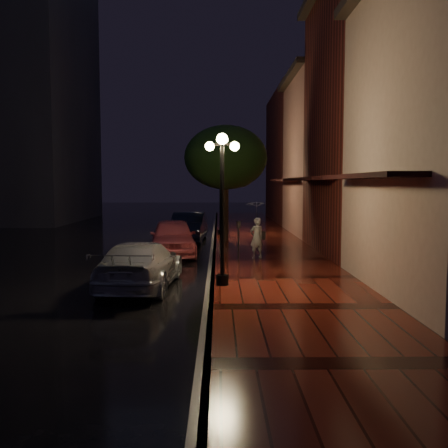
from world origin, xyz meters
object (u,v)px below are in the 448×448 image
(streetlamp_near, at_px, (222,200))
(silver_car, at_px, (141,265))
(navy_car, at_px, (189,227))
(pink_car, at_px, (173,237))
(street_tree, at_px, (226,160))
(parking_meter, at_px, (239,237))
(woman_with_umbrella, at_px, (257,221))
(streetlamp_far, at_px, (221,191))

(streetlamp_near, xyz_separation_m, silver_car, (-2.38, 0.27, -1.91))
(navy_car, bearing_deg, pink_car, -91.26)
(street_tree, xyz_separation_m, parking_meter, (0.39, -6.36, -3.20))
(woman_with_umbrella, bearing_deg, streetlamp_near, 50.75)
(streetlamp_near, relative_size, woman_with_umbrella, 1.94)
(streetlamp_near, height_order, parking_meter, streetlamp_near)
(street_tree, bearing_deg, streetlamp_near, -91.35)
(parking_meter, bearing_deg, streetlamp_near, -122.51)
(streetlamp_near, distance_m, streetlamp_far, 14.00)
(pink_car, xyz_separation_m, navy_car, (0.38, 4.93, -0.02))
(pink_car, relative_size, navy_car, 0.99)
(silver_car, bearing_deg, navy_car, -89.66)
(streetlamp_near, height_order, silver_car, streetlamp_near)
(woman_with_umbrella, bearing_deg, silver_car, 28.16)
(navy_car, distance_m, silver_car, 11.61)
(streetlamp_near, height_order, woman_with_umbrella, streetlamp_near)
(woman_with_umbrella, xyz_separation_m, parking_meter, (-0.73, -0.52, -0.57))
(streetlamp_near, xyz_separation_m, parking_meter, (0.65, 4.63, -1.55))
(streetlamp_far, distance_m, street_tree, 3.44)
(navy_car, xyz_separation_m, woman_with_umbrella, (3.06, -6.71, 0.85))
(pink_car, bearing_deg, streetlamp_far, 67.65)
(street_tree, bearing_deg, silver_car, -103.81)
(streetlamp_far, height_order, street_tree, street_tree)
(pink_car, distance_m, parking_meter, 3.56)
(streetlamp_near, xyz_separation_m, pink_car, (-2.05, 6.93, -1.81))
(streetlamp_near, relative_size, street_tree, 0.74)
(navy_car, bearing_deg, streetlamp_near, -78.86)
(streetlamp_near, height_order, pink_car, streetlamp_near)
(streetlamp_far, bearing_deg, navy_car, -128.13)
(woman_with_umbrella, bearing_deg, navy_car, -89.77)
(pink_car, height_order, woman_with_umbrella, woman_with_umbrella)
(streetlamp_near, xyz_separation_m, woman_with_umbrella, (1.38, 5.15, -0.98))
(parking_meter, bearing_deg, street_tree, 69.00)
(pink_car, xyz_separation_m, parking_meter, (2.70, -2.30, 0.26))
(street_tree, relative_size, silver_car, 1.22)
(streetlamp_near, distance_m, parking_meter, 4.93)
(streetlamp_far, bearing_deg, woman_with_umbrella, -81.13)
(pink_car, bearing_deg, navy_car, 79.48)
(streetlamp_near, bearing_deg, parking_meter, 82.02)
(streetlamp_far, relative_size, woman_with_umbrella, 1.94)
(street_tree, height_order, silver_car, street_tree)
(streetlamp_near, distance_m, navy_car, 12.12)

